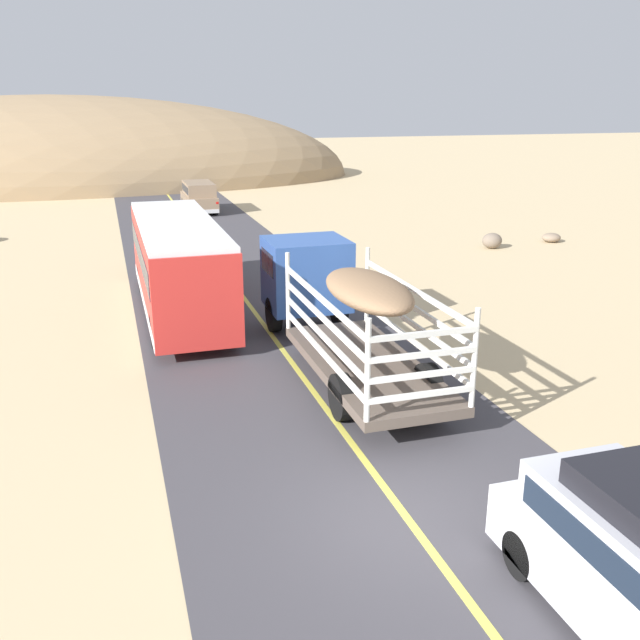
{
  "coord_description": "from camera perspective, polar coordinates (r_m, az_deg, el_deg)",
  "views": [
    {
      "loc": [
        -4.59,
        -9.67,
        7.09
      ],
      "look_at": [
        0.0,
        5.24,
        2.1
      ],
      "focal_mm": 38.88,
      "sensor_mm": 36.0,
      "label": 1
    }
  ],
  "objects": [
    {
      "name": "road_surface",
      "position": [
        12.83,
        7.18,
        -15.9
      ],
      "size": [
        8.0,
        120.0,
        0.02
      ],
      "primitive_type": "cube",
      "color": "#423F44",
      "rests_on": "ground"
    },
    {
      "name": "car_far",
      "position": [
        46.38,
        -9.93,
        10.06
      ],
      "size": [
        1.9,
        4.62,
        1.93
      ],
      "color": "#8C7259",
      "rests_on": "road_surface"
    },
    {
      "name": "ground_plane",
      "position": [
        12.84,
        7.18,
        -15.94
      ],
      "size": [
        240.0,
        240.0,
        0.0
      ],
      "primitive_type": "plane",
      "color": "#CCB284"
    },
    {
      "name": "boulder_mid_field",
      "position": [
        35.54,
        13.98,
        6.35
      ],
      "size": [
        0.99,
        0.87,
        0.77
      ],
      "primitive_type": "ellipsoid",
      "color": "#756656",
      "rests_on": "ground"
    },
    {
      "name": "distant_hill",
      "position": [
        67.4,
        -20.87,
        10.58
      ],
      "size": [
        54.0,
        25.28,
        14.9
      ],
      "primitive_type": "ellipsoid",
      "color": "#997C5A",
      "rests_on": "ground"
    },
    {
      "name": "road_centre_line",
      "position": [
        12.83,
        7.18,
        -15.86
      ],
      "size": [
        0.16,
        117.6,
        0.0
      ],
      "primitive_type": "cube",
      "color": "#D8CC4C",
      "rests_on": "road_surface"
    },
    {
      "name": "boulder_near_shoulder",
      "position": [
        38.01,
        18.5,
        6.45
      ],
      "size": [
        0.98,
        0.87,
        0.47
      ],
      "primitive_type": "ellipsoid",
      "color": "#84705B",
      "rests_on": "ground"
    },
    {
      "name": "livestock_truck",
      "position": [
        19.94,
        0.59,
        2.33
      ],
      "size": [
        2.53,
        9.7,
        3.02
      ],
      "color": "#3359A5",
      "rests_on": "road_surface"
    },
    {
      "name": "bus",
      "position": [
        23.99,
        -11.54,
        4.52
      ],
      "size": [
        2.54,
        10.0,
        3.21
      ],
      "color": "red",
      "rests_on": "road_surface"
    }
  ]
}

